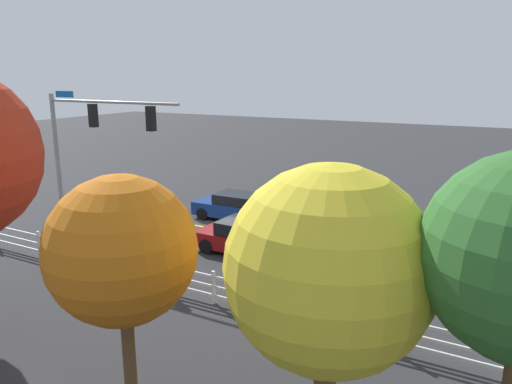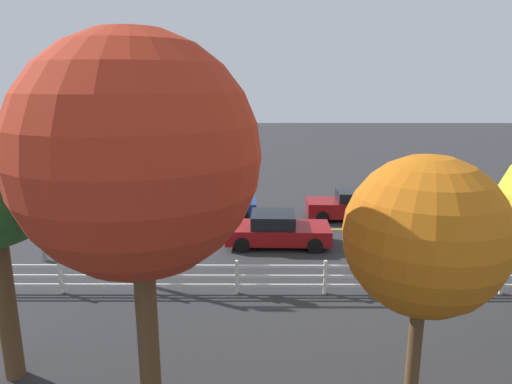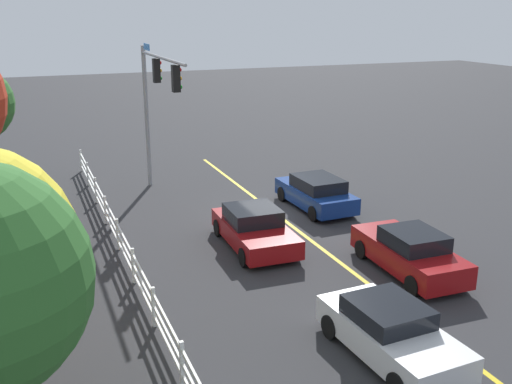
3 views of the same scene
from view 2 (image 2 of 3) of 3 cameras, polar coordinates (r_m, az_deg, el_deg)
name	(u,v)px [view 2 (image 2 of 3)]	position (r m, az deg, el deg)	size (l,w,h in m)	color
ground_plane	(211,229)	(21.61, -5.77, -4.68)	(120.00, 120.00, 0.00)	#2D2D30
lane_center_stripe	(295,229)	(21.56, 4.90, -4.69)	(28.00, 0.16, 0.01)	gold
signal_assembly	(89,139)	(17.70, -20.35, 6.29)	(7.32, 0.38, 6.74)	gray
car_0	(277,230)	(19.26, 2.66, -4.80)	(4.43, 2.16, 1.42)	maroon
car_1	(216,205)	(23.19, -5.14, -1.60)	(4.29, 2.02, 1.42)	navy
car_2	(351,206)	(23.38, 11.97, -1.71)	(4.46, 1.97, 1.48)	maroon
car_3	(458,227)	(21.49, 24.17, -4.05)	(4.20, 2.08, 1.38)	silver
white_rail_fence	(281,276)	(14.99, 3.16, -10.58)	(26.10, 0.10, 1.15)	white
tree_1	(137,157)	(8.69, -14.81, 4.28)	(4.64, 4.64, 7.73)	brown
tree_2	(425,236)	(9.65, 20.54, -5.25)	(3.27, 3.27, 5.41)	brown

